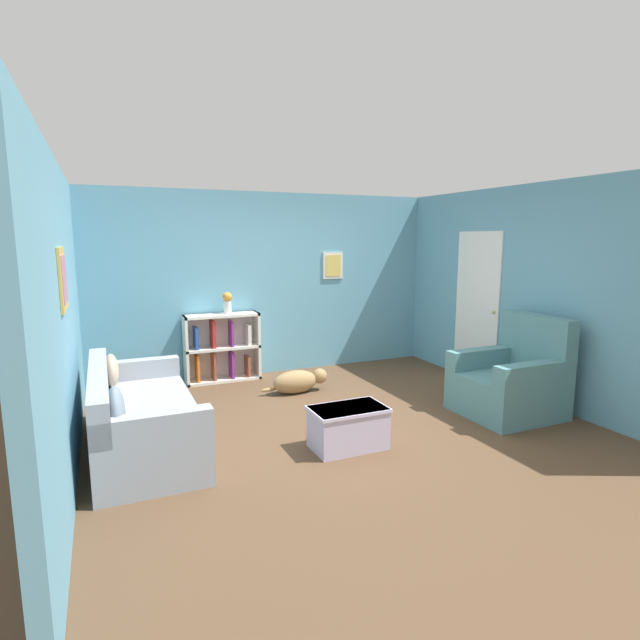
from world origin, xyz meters
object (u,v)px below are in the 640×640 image
recliner_chair (512,381)px  dog (298,381)px  couch (139,419)px  vase (227,302)px  coffee_table (348,426)px  bookshelf (222,348)px

recliner_chair → dog: size_ratio=1.25×
couch → vase: (1.32, 1.96, 0.80)m
coffee_table → vase: size_ratio=2.39×
coffee_table → dog: 1.79m
couch → recliner_chair: recliner_chair is taller
coffee_table → bookshelf: bearing=101.8°
bookshelf → recliner_chair: bearing=-44.4°
couch → dog: couch is taller
coffee_table → vase: (-0.48, 2.71, 0.89)m
dog → vase: 1.49m
bookshelf → coffee_table: (0.57, -2.73, -0.25)m
couch → bookshelf: 2.34m
dog → vase: size_ratio=2.97×
bookshelf → vase: size_ratio=3.46×
dog → vase: (-0.67, 0.93, 0.95)m
couch → recliner_chair: 3.97m
couch → dog: bearing=27.3°
recliner_chair → vase: size_ratio=3.73×
bookshelf → coffee_table: bookshelf is taller
couch → recliner_chair: size_ratio=1.82×
couch → coffee_table: (1.80, -0.75, -0.09)m
couch → bookshelf: size_ratio=1.96×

